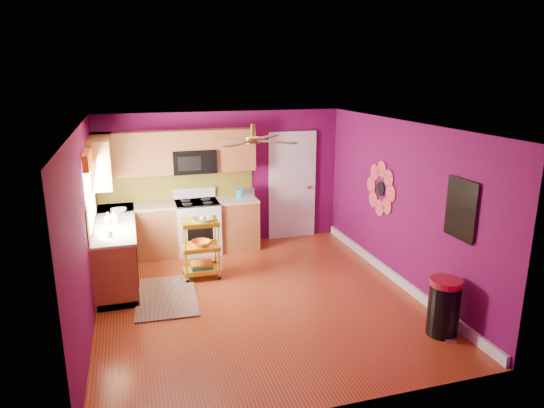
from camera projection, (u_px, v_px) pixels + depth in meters
name	position (u px, v px, depth m)	size (l,w,h in m)	color
ground	(258.00, 298.00, 7.04)	(5.00, 5.00, 0.00)	maroon
room_envelope	(259.00, 189.00, 6.62)	(4.54, 5.04, 2.52)	#610B49
lower_cabinets	(154.00, 239.00, 8.24)	(2.81, 2.31, 0.94)	brown
electric_range	(198.00, 226.00, 8.77)	(0.76, 0.66, 1.13)	white
upper_cabinetry	(154.00, 156.00, 8.24)	(2.80, 2.30, 1.26)	brown
left_window	(89.00, 176.00, 6.95)	(0.08, 1.35, 1.08)	white
panel_door	(292.00, 187.00, 9.42)	(0.95, 0.11, 2.15)	white
right_wall_art	(413.00, 197.00, 6.96)	(0.04, 2.74, 1.04)	black
ceiling_fan	(253.00, 139.00, 6.62)	(1.01, 1.01, 0.26)	#BF8C3F
shag_rug	(166.00, 297.00, 7.07)	(0.86, 1.41, 0.02)	black
rolling_cart	(202.00, 246.00, 7.64)	(0.58, 0.42, 1.03)	gold
trash_can	(444.00, 307.00, 6.00)	(0.51, 0.51, 0.74)	black
teal_kettle	(241.00, 193.00, 8.90)	(0.18, 0.18, 0.21)	teal
toaster	(248.00, 193.00, 8.92)	(0.22, 0.15, 0.18)	beige
soap_bottle_a	(114.00, 217.00, 7.41)	(0.09, 0.10, 0.21)	#EA3F72
soap_bottle_b	(108.00, 218.00, 7.37)	(0.14, 0.14, 0.18)	white
counter_dish	(119.00, 211.00, 7.98)	(0.26, 0.26, 0.06)	white
counter_cup	(108.00, 234.00, 6.80)	(0.11, 0.11, 0.09)	white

